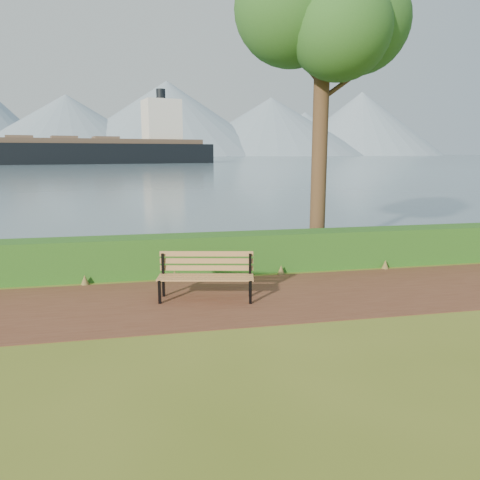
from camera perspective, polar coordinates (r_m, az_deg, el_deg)
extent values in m
plane|color=#54631C|center=(9.75, -0.63, -7.73)|extent=(140.00, 140.00, 0.00)
cube|color=#552C1D|center=(10.03, -0.96, -7.17)|extent=(40.00, 3.40, 0.01)
cube|color=#1B4614|center=(12.10, -2.98, -1.65)|extent=(32.00, 0.85, 1.00)
cube|color=#435E6D|center=(269.11, -11.37, 9.82)|extent=(700.00, 510.00, 0.00)
cone|color=slate|center=(408.80, -20.29, 12.97)|extent=(160.00, 160.00, 48.00)
cone|color=slate|center=(415.60, -8.83, 14.41)|extent=(190.00, 190.00, 62.00)
cone|color=slate|center=(424.64, 3.81, 13.62)|extent=(170.00, 170.00, 50.00)
cone|color=slate|center=(465.84, 14.52, 13.54)|extent=(150.00, 150.00, 58.00)
cone|color=slate|center=(439.40, -12.95, 12.30)|extent=(120.00, 120.00, 35.00)
cone|color=slate|center=(460.16, 7.88, 12.69)|extent=(130.00, 130.00, 40.00)
cube|color=black|center=(9.79, -9.77, -6.29)|extent=(0.07, 0.08, 0.50)
cube|color=black|center=(10.19, -9.34, -4.27)|extent=(0.07, 0.08, 0.95)
cube|color=black|center=(9.96, -9.57, -4.69)|extent=(0.17, 0.58, 0.06)
cube|color=black|center=(9.64, 1.28, -6.40)|extent=(0.07, 0.08, 0.50)
cube|color=black|center=(10.05, 1.24, -4.34)|extent=(0.07, 0.08, 0.95)
cube|color=black|center=(9.82, 1.26, -4.77)|extent=(0.17, 0.58, 0.06)
cube|color=#96643A|center=(9.63, -4.30, -4.89)|extent=(1.98, 0.51, 0.04)
cube|color=#96643A|center=(9.77, -4.23, -4.67)|extent=(1.98, 0.51, 0.04)
cube|color=#96643A|center=(9.90, -4.17, -4.46)|extent=(1.98, 0.51, 0.04)
cube|color=#96643A|center=(10.04, -4.11, -4.25)|extent=(1.98, 0.51, 0.04)
cube|color=#96643A|center=(10.07, -4.09, -3.42)|extent=(1.97, 0.46, 0.11)
cube|color=#96643A|center=(10.03, -4.10, -2.56)|extent=(1.97, 0.46, 0.11)
cube|color=#96643A|center=(10.00, -4.11, -1.69)|extent=(1.97, 0.46, 0.11)
cylinder|color=#3B2618|center=(13.85, 9.79, 14.31)|extent=(0.44, 0.44, 7.99)
sphere|color=#21521B|center=(14.75, 14.19, 24.41)|extent=(2.88, 2.88, 2.88)
sphere|color=#21521B|center=(14.04, 6.32, 26.31)|extent=(3.11, 3.11, 3.11)
sphere|color=#21521B|center=(13.47, 12.11, 23.90)|extent=(2.66, 2.66, 2.66)
cylinder|color=#3B2618|center=(14.12, 11.89, 17.78)|extent=(1.17, 0.13, 0.87)
cylinder|color=#3B2618|center=(13.97, 8.00, 20.29)|extent=(0.90, 0.42, 0.80)
cube|color=black|center=(131.21, -19.42, 9.43)|extent=(73.74, 27.97, 7.31)
cube|color=#4C3B2D|center=(131.23, -19.54, 11.29)|extent=(67.79, 25.51, 1.25)
cube|color=silver|center=(135.80, -9.54, 14.09)|extent=(11.12, 10.54, 11.48)
cylinder|color=black|center=(136.39, -9.63, 16.93)|extent=(2.50, 2.50, 3.65)
cube|color=brown|center=(130.60, -25.32, 11.26)|extent=(7.68, 8.14, 0.83)
cube|color=brown|center=(131.02, -20.67, 11.59)|extent=(7.68, 8.14, 0.83)
cube|color=brown|center=(132.27, -16.07, 11.84)|extent=(7.68, 8.14, 0.83)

